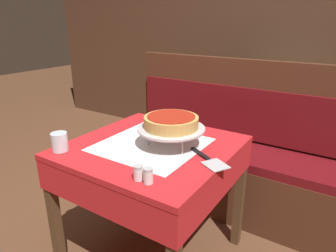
% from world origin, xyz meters
% --- Properties ---
extents(dining_table_front, '(0.83, 0.83, 0.74)m').
position_xyz_m(dining_table_front, '(0.00, 0.00, 0.63)').
color(dining_table_front, red).
rests_on(dining_table_front, ground_plane).
extents(dining_table_rear, '(0.69, 0.69, 0.75)m').
position_xyz_m(dining_table_rear, '(0.31, 1.53, 0.64)').
color(dining_table_rear, '#1E6B33').
rests_on(dining_table_rear, ground_plane).
extents(booth_bench, '(1.79, 0.45, 1.10)m').
position_xyz_m(booth_bench, '(0.17, 0.77, 0.34)').
color(booth_bench, '#4C2819').
rests_on(booth_bench, ground_plane).
extents(back_wall_panel, '(6.00, 0.04, 2.40)m').
position_xyz_m(back_wall_panel, '(0.00, 1.99, 1.20)').
color(back_wall_panel, '#4C2D1E').
rests_on(back_wall_panel, ground_plane).
extents(pizza_pan_stand, '(0.35, 0.35, 0.10)m').
position_xyz_m(pizza_pan_stand, '(0.10, 0.04, 0.83)').
color(pizza_pan_stand, '#ADADB2').
rests_on(pizza_pan_stand, dining_table_front).
extents(deep_dish_pizza, '(0.28, 0.28, 0.06)m').
position_xyz_m(deep_dish_pizza, '(0.10, 0.04, 0.87)').
color(deep_dish_pizza, tan).
rests_on(deep_dish_pizza, pizza_pan_stand).
extents(pizza_server, '(0.25, 0.18, 0.01)m').
position_xyz_m(pizza_server, '(0.34, -0.01, 0.74)').
color(pizza_server, '#BCBCC1').
rests_on(pizza_server, dining_table_front).
extents(water_glass_near, '(0.08, 0.08, 0.10)m').
position_xyz_m(water_glass_near, '(-0.34, -0.32, 0.79)').
color(water_glass_near, silver).
rests_on(water_glass_near, dining_table_front).
extents(salt_shaker, '(0.04, 0.04, 0.06)m').
position_xyz_m(salt_shaker, '(0.17, -0.33, 0.77)').
color(salt_shaker, silver).
rests_on(salt_shaker, dining_table_front).
extents(pepper_shaker, '(0.04, 0.04, 0.07)m').
position_xyz_m(pepper_shaker, '(0.23, -0.33, 0.77)').
color(pepper_shaker, silver).
rests_on(pepper_shaker, dining_table_front).
extents(condiment_caddy, '(0.13, 0.13, 0.18)m').
position_xyz_m(condiment_caddy, '(0.27, 1.50, 0.80)').
color(condiment_caddy, black).
rests_on(condiment_caddy, dining_table_rear).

